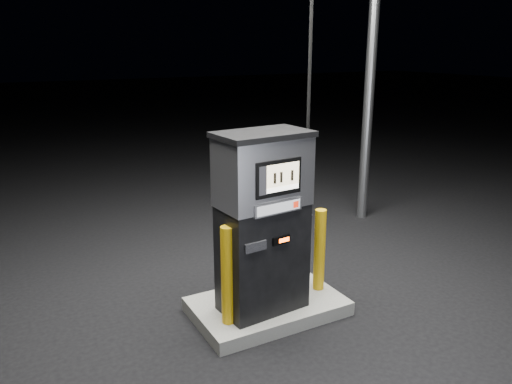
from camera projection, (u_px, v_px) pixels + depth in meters
name	position (u px, v px, depth m)	size (l,w,h in m)	color
ground	(267.00, 312.00, 5.46)	(80.00, 80.00, 0.00)	black
pump_island	(267.00, 306.00, 5.44)	(1.60, 1.00, 0.15)	slate
fuel_dispenser	(263.00, 221.00, 5.01)	(1.05, 0.63, 3.88)	black
bollard_left	(228.00, 276.00, 4.85)	(0.14, 0.14, 1.01)	#CD9B0B
bollard_right	(319.00, 250.00, 5.56)	(0.13, 0.13, 0.94)	#CD9B0B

